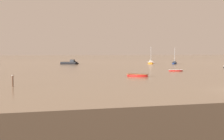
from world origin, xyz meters
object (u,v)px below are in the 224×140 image
object	(u,v)px
rowboat_moored_1	(176,71)
sailboat_moored_1	(151,63)
rowboat_moored_0	(137,75)
motorboat_moored_1	(72,63)
sailboat_moored_0	(174,63)
mooring_post_right	(13,81)

from	to	relation	value
rowboat_moored_1	sailboat_moored_1	world-z (taller)	sailboat_moored_1
rowboat_moored_0	motorboat_moored_1	bearing A→B (deg)	134.24
motorboat_moored_1	sailboat_moored_1	distance (m)	28.60
sailboat_moored_0	rowboat_moored_0	world-z (taller)	sailboat_moored_0
sailboat_moored_0	motorboat_moored_1	world-z (taller)	sailboat_moored_0
sailboat_moored_1	rowboat_moored_1	bearing A→B (deg)	-3.38
sailboat_moored_0	mooring_post_right	world-z (taller)	sailboat_moored_0
rowboat_moored_1	mooring_post_right	xyz separation A→B (m)	(-33.38, -22.68, 0.55)
rowboat_moored_1	sailboat_moored_1	bearing A→B (deg)	92.75
motorboat_moored_1	rowboat_moored_1	xyz separation A→B (m)	(17.38, -44.93, -0.24)
rowboat_moored_1	mooring_post_right	distance (m)	40.36
rowboat_moored_0	sailboat_moored_1	bearing A→B (deg)	105.91
sailboat_moored_1	mooring_post_right	world-z (taller)	sailboat_moored_1
sailboat_moored_0	rowboat_moored_0	distance (m)	59.34
motorboat_moored_1	mooring_post_right	world-z (taller)	motorboat_moored_1
sailboat_moored_0	mooring_post_right	xyz separation A→B (m)	(-51.94, -60.93, 0.42)
sailboat_moored_1	mooring_post_right	bearing A→B (deg)	-23.06
sailboat_moored_0	motorboat_moored_1	xyz separation A→B (m)	(-35.94, 6.69, 0.11)
motorboat_moored_1	mooring_post_right	size ratio (longest dim) A/B	4.33
rowboat_moored_1	mooring_post_right	bearing A→B (deg)	-128.37
sailboat_moored_0	rowboat_moored_0	bearing A→B (deg)	178.00
rowboat_moored_0	sailboat_moored_1	xyz separation A→B (m)	(24.31, 54.28, 0.10)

